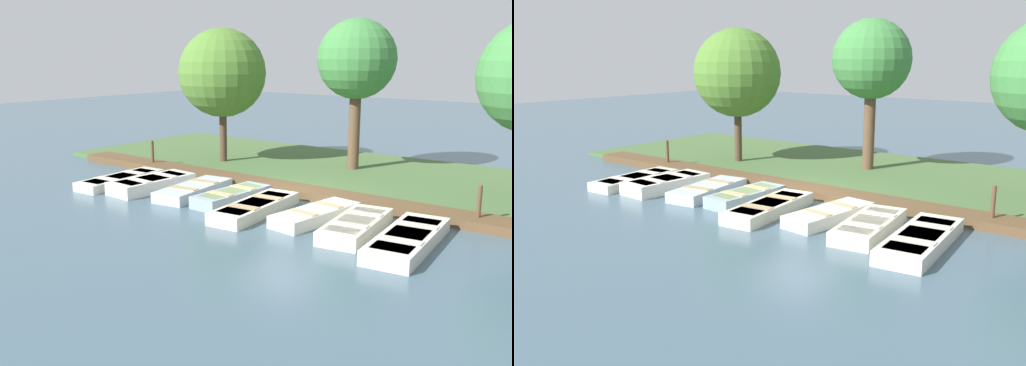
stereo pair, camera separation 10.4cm
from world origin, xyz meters
TOP-DOWN VIEW (x-y plane):
  - ground_plane at (0.00, 0.00)m, footprint 80.00×80.00m
  - shore_bank at (-5.00, 0.00)m, footprint 8.00×24.00m
  - dock_walkway at (-1.14, 0.00)m, footprint 1.09×20.87m
  - rowboat_0 at (1.40, -5.77)m, footprint 3.38×1.23m
  - rowboat_1 at (1.31, -4.27)m, footprint 2.96×1.36m
  - rowboat_2 at (1.00, -2.63)m, footprint 3.09×1.50m
  - rowboat_3 at (0.92, -1.10)m, footprint 2.75×1.06m
  - rowboat_4 at (1.50, 0.27)m, footprint 3.47×1.35m
  - rowboat_5 at (1.03, 2.00)m, footprint 2.99×1.32m
  - rowboat_6 at (1.32, 3.39)m, footprint 3.12×1.48m
  - rowboat_7 at (1.55, 4.88)m, footprint 3.69×1.53m
  - mooring_post_near at (-1.16, -6.94)m, footprint 0.11×0.11m
  - mooring_post_far at (-1.16, 5.68)m, footprint 0.11×0.11m
  - park_tree_far_left at (-3.56, -5.31)m, footprint 3.51×3.51m
  - park_tree_left at (-5.38, -0.31)m, footprint 2.95×2.95m

SIDE VIEW (x-z plane):
  - ground_plane at x=0.00m, z-range 0.00..0.00m
  - shore_bank at x=-5.00m, z-range 0.00..0.15m
  - dock_walkway at x=-1.14m, z-range 0.00..0.26m
  - rowboat_0 at x=1.40m, z-range 0.00..0.33m
  - rowboat_5 at x=1.03m, z-range 0.00..0.36m
  - rowboat_2 at x=1.00m, z-range 0.00..0.37m
  - rowboat_4 at x=1.50m, z-range 0.00..0.37m
  - rowboat_7 at x=1.55m, z-range 0.00..0.38m
  - rowboat_6 at x=1.32m, z-range 0.00..0.39m
  - rowboat_3 at x=0.92m, z-range 0.00..0.39m
  - rowboat_1 at x=1.31m, z-range 0.00..0.44m
  - mooring_post_near at x=-1.16m, z-range 0.00..1.15m
  - mooring_post_far at x=-1.16m, z-range 0.00..1.15m
  - park_tree_far_left at x=-3.56m, z-range 0.97..6.44m
  - park_tree_left at x=-5.38m, z-range 1.34..7.09m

